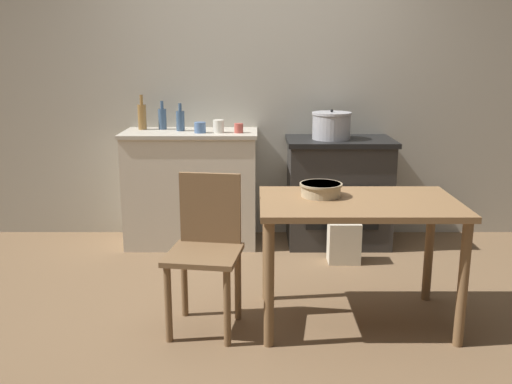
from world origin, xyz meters
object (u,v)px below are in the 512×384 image
chair (204,246)px  mixing_bowl_large (319,189)px  work_table (356,218)px  bottle_left (140,116)px  bottle_far_left (178,120)px  stock_pot (329,126)px  stove (336,191)px  cup_center_right (198,128)px  bottle_mid_left (160,118)px  cup_center_left (236,128)px  cup_center (216,126)px  flour_sack (342,242)px

chair → mixing_bowl_large: 0.75m
work_table → bottle_left: 2.25m
chair → bottle_far_left: 1.68m
stock_pot → bottle_far_left: bottle_far_left is taller
stove → cup_center_right: size_ratio=9.65×
chair → bottle_mid_left: 1.82m
mixing_bowl_large → cup_center_left: 1.40m
work_table → cup_center_right: 1.76m
cup_center → cup_center_right: 0.15m
flour_sack → mixing_bowl_large: 1.13m
work_table → cup_center: bearing=122.6°
stove → flour_sack: 0.56m
bottle_left → work_table: bearing=-46.0°
cup_center_left → cup_center_right: (-0.31, 0.00, 0.00)m
flour_sack → bottle_far_left: 1.64m
work_table → bottle_left: size_ratio=3.96×
chair → cup_center: 1.53m
stove → bottle_far_left: bottle_far_left is taller
stove → bottle_left: size_ratio=3.09×
mixing_bowl_large → bottle_mid_left: (-1.16, 1.51, 0.25)m
work_table → chair: (-0.88, -0.05, -0.15)m
stock_pot → chair: bearing=-120.9°
flour_sack → cup_center_right: 1.45m
bottle_left → mixing_bowl_large: bearing=-48.4°
stove → cup_center: 1.13m
stove → bottle_left: bottle_left is taller
work_table → cup_center_right: cup_center_right is taller
bottle_mid_left → cup_center_left: bottle_mid_left is taller
chair → bottle_mid_left: size_ratio=3.78×
stove → bottle_far_left: size_ratio=3.95×
bottle_left → cup_center_left: size_ratio=3.80×
stove → cup_center: (-0.99, -0.08, 0.55)m
flour_sack → cup_center: size_ratio=3.14×
work_table → cup_center: 1.69m
chair → mixing_bowl_large: bearing=20.9°
stock_pot → cup_center_right: 1.06m
mixing_bowl_large → bottle_far_left: bearing=125.3°
flour_sack → bottle_far_left: size_ratio=1.42×
stock_pot → mixing_bowl_large: stock_pot is taller
bottle_far_left → bottle_left: bottle_left is taller
mixing_bowl_large → stove: bearing=77.4°
cup_center_left → cup_center_right: size_ratio=0.82×
cup_center_left → bottle_far_left: bearing=165.5°
stock_pot → cup_center_left: (-0.75, -0.06, -0.01)m
chair → cup_center: cup_center is taller
flour_sack → work_table: bearing=-94.8°
stock_pot → bottle_left: (-1.56, 0.15, 0.06)m
stove → cup_center: size_ratio=8.72×
bottle_left → cup_center_left: bottle_left is taller
chair → flour_sack: size_ratio=2.80×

